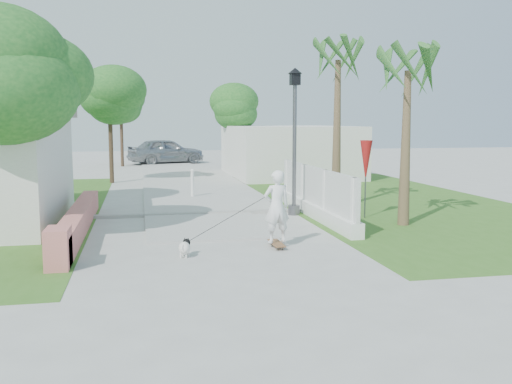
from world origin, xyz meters
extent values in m
plane|color=#B7B7B2|center=(0.00, 0.00, 0.00)|extent=(90.00, 90.00, 0.00)
cube|color=#B7B7B2|center=(0.00, 20.00, 0.03)|extent=(3.20, 36.00, 0.06)
cube|color=#999993|center=(0.00, 6.00, 0.05)|extent=(6.50, 0.25, 0.10)
cube|color=#3A6821|center=(7.00, 8.00, 0.01)|extent=(8.00, 20.00, 0.01)
cube|color=#E27B74|center=(-3.30, 4.00, 0.30)|extent=(0.45, 8.00, 0.60)
cube|color=#E27B74|center=(-3.30, 0.20, 0.40)|extent=(0.45, 0.80, 0.80)
cube|color=white|center=(3.40, 5.00, 0.20)|extent=(0.35, 7.00, 0.40)
cube|color=white|center=(3.40, 5.00, 0.95)|extent=(0.10, 7.00, 1.10)
cube|color=white|center=(3.40, 1.80, 0.75)|extent=(0.14, 0.14, 1.50)
cube|color=white|center=(3.40, 4.00, 0.75)|extent=(0.14, 0.14, 1.50)
cube|color=white|center=(3.40, 6.20, 0.75)|extent=(0.14, 0.14, 1.50)
cube|color=white|center=(3.40, 8.20, 0.75)|extent=(0.14, 0.14, 1.50)
cube|color=silver|center=(6.00, 18.00, 1.30)|extent=(6.00, 8.00, 2.60)
cylinder|color=#59595E|center=(2.90, 5.50, 0.15)|extent=(0.36, 0.36, 0.30)
cylinder|color=#59595E|center=(2.90, 5.50, 2.00)|extent=(0.12, 0.12, 4.00)
cube|color=black|center=(2.90, 5.50, 4.10)|extent=(0.28, 0.28, 0.35)
cone|color=black|center=(2.90, 5.50, 4.35)|extent=(0.44, 0.44, 0.18)
cylinder|color=white|center=(0.20, 10.00, 0.50)|extent=(0.12, 0.12, 1.00)
sphere|color=white|center=(0.20, 10.00, 1.02)|extent=(0.14, 0.14, 0.14)
cylinder|color=#59595E|center=(4.80, 4.50, 1.00)|extent=(0.04, 0.04, 2.00)
cone|color=#B41B19|center=(4.80, 4.50, 1.70)|extent=(0.36, 0.36, 1.20)
cylinder|color=#4C3826|center=(-4.50, 3.00, 1.92)|extent=(0.20, 0.20, 3.85)
ellipsoid|color=#18561F|center=(-4.50, 3.00, 3.58)|extent=(3.60, 3.60, 2.70)
ellipsoid|color=#18561F|center=(-4.30, 2.80, 3.92)|extent=(3.06, 3.06, 2.30)
ellipsoid|color=#18561F|center=(-4.70, 3.20, 4.28)|extent=(2.70, 2.70, 2.02)
cylinder|color=#4C3826|center=(-5.50, 8.50, 1.75)|extent=(0.20, 0.20, 3.50)
ellipsoid|color=#18561F|center=(-5.50, 8.50, 3.25)|extent=(3.20, 3.20, 2.40)
ellipsoid|color=#18561F|center=(-5.30, 8.30, 3.60)|extent=(2.72, 2.72, 2.05)
ellipsoid|color=#18561F|center=(-5.70, 8.70, 3.95)|extent=(2.40, 2.40, 1.79)
cylinder|color=#4C3826|center=(-3.00, 16.00, 1.92)|extent=(0.20, 0.20, 3.85)
ellipsoid|color=#18561F|center=(-3.00, 16.00, 3.58)|extent=(3.40, 3.40, 2.55)
ellipsoid|color=#18561F|center=(-2.80, 15.80, 3.92)|extent=(2.89, 2.89, 2.18)
ellipsoid|color=#18561F|center=(-3.20, 16.20, 4.28)|extent=(2.55, 2.55, 1.90)
cylinder|color=#4C3826|center=(3.20, 20.00, 1.75)|extent=(0.20, 0.20, 3.50)
ellipsoid|color=#18561F|center=(3.20, 20.00, 3.25)|extent=(3.00, 3.00, 2.25)
ellipsoid|color=#18561F|center=(3.40, 19.80, 3.60)|extent=(2.55, 2.55, 1.92)
ellipsoid|color=#18561F|center=(3.00, 20.20, 3.95)|extent=(2.25, 2.25, 1.68)
cylinder|color=#4C3826|center=(-2.80, 26.00, 1.92)|extent=(0.20, 0.20, 3.85)
ellipsoid|color=#18561F|center=(-2.80, 26.00, 3.58)|extent=(3.20, 3.20, 2.40)
ellipsoid|color=#18561F|center=(-2.60, 25.80, 3.92)|extent=(2.72, 2.72, 2.05)
ellipsoid|color=#18561F|center=(-3.00, 26.20, 4.28)|extent=(2.40, 2.40, 1.79)
cone|color=brown|center=(4.60, 6.50, 2.40)|extent=(0.32, 0.32, 4.80)
cone|color=brown|center=(5.40, 3.20, 2.10)|extent=(0.32, 0.32, 4.20)
cube|color=brown|center=(1.31, 1.19, 0.09)|extent=(0.35, 0.89, 0.02)
imported|color=white|center=(1.31, 1.19, 0.93)|extent=(0.65, 0.47, 1.66)
cylinder|color=gray|center=(1.23, 0.88, 0.03)|extent=(0.03, 0.06, 0.06)
cylinder|color=gray|center=(1.39, 0.88, 0.03)|extent=(0.03, 0.06, 0.06)
cylinder|color=gray|center=(1.23, 1.50, 0.03)|extent=(0.03, 0.06, 0.06)
cylinder|color=gray|center=(1.39, 1.50, 0.03)|extent=(0.03, 0.06, 0.06)
ellipsoid|color=white|center=(-0.82, 0.65, 0.20)|extent=(0.36, 0.46, 0.26)
sphere|color=black|center=(-0.76, 0.83, 0.27)|extent=(0.17, 0.17, 0.17)
sphere|color=white|center=(-0.74, 0.91, 0.25)|extent=(0.08, 0.08, 0.08)
cone|color=black|center=(-0.80, 0.85, 0.35)|extent=(0.05, 0.05, 0.06)
cone|color=black|center=(-0.73, 0.82, 0.35)|extent=(0.05, 0.05, 0.06)
cylinder|color=white|center=(-0.85, 0.76, 0.06)|extent=(0.04, 0.04, 0.12)
cylinder|color=white|center=(-0.74, 0.72, 0.06)|extent=(0.04, 0.04, 0.12)
cylinder|color=white|center=(-0.91, 0.57, 0.06)|extent=(0.04, 0.04, 0.12)
cylinder|color=white|center=(-0.79, 0.54, 0.06)|extent=(0.04, 0.04, 0.12)
cylinder|color=white|center=(-0.88, 0.46, 0.26)|extent=(0.05, 0.10, 0.10)
imported|color=#A5A6AC|center=(0.03, 27.68, 0.86)|extent=(5.43, 3.49, 1.72)
camera|label=1|loc=(-1.69, -11.20, 2.85)|focal=40.00mm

